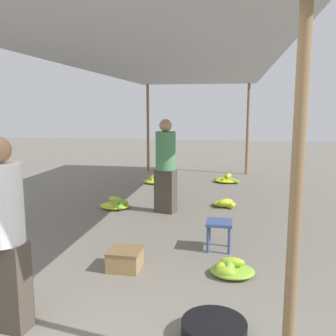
% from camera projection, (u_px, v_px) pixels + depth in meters
% --- Properties ---
extents(canopy_post_front_right, '(0.08, 0.08, 2.54)m').
position_uv_depth(canopy_post_front_right, '(296.00, 203.00, 2.34)').
color(canopy_post_front_right, olive).
rests_on(canopy_post_front_right, ground).
extents(canopy_post_back_left, '(0.08, 0.08, 2.54)m').
position_uv_depth(canopy_post_back_left, '(148.00, 128.00, 10.98)').
color(canopy_post_back_left, olive).
rests_on(canopy_post_back_left, ground).
extents(canopy_post_back_right, '(0.08, 0.08, 2.54)m').
position_uv_depth(canopy_post_back_right, '(248.00, 129.00, 10.49)').
color(canopy_post_back_right, olive).
rests_on(canopy_post_back_right, ground).
extents(canopy_tarp, '(3.27, 8.78, 0.04)m').
position_uv_depth(canopy_tarp, '(174.00, 67.00, 6.46)').
color(canopy_tarp, '#B2B2B7').
rests_on(canopy_tarp, canopy_post_front_left).
extents(vendor_foreground, '(0.38, 0.38, 1.64)m').
position_uv_depth(vendor_foreground, '(3.00, 232.00, 3.07)').
color(vendor_foreground, '#4C4238').
rests_on(vendor_foreground, ground).
extents(stool, '(0.34, 0.34, 0.39)m').
position_uv_depth(stool, '(219.00, 227.00, 4.92)').
color(stool, '#384C84').
rests_on(stool, ground).
extents(basin_black, '(0.54, 0.54, 0.14)m').
position_uv_depth(basin_black, '(214.00, 330.00, 3.05)').
color(basin_black, black).
rests_on(basin_black, ground).
extents(banana_pile_left_0, '(0.56, 0.53, 0.21)m').
position_uv_depth(banana_pile_left_0, '(155.00, 180.00, 9.38)').
color(banana_pile_left_0, yellow).
rests_on(banana_pile_left_0, ground).
extents(banana_pile_left_1, '(0.56, 0.51, 0.22)m').
position_uv_depth(banana_pile_left_1, '(116.00, 204.00, 7.00)').
color(banana_pile_left_1, yellow).
rests_on(banana_pile_left_1, ground).
extents(banana_pile_right_0, '(0.50, 0.44, 0.20)m').
position_uv_depth(banana_pile_right_0, '(230.00, 269.00, 4.20)').
color(banana_pile_right_0, '#C0D12A').
rests_on(banana_pile_right_0, ground).
extents(banana_pile_right_1, '(0.45, 0.46, 0.18)m').
position_uv_depth(banana_pile_right_1, '(225.00, 204.00, 7.09)').
color(banana_pile_right_1, '#B4CC2C').
rests_on(banana_pile_right_1, ground).
extents(banana_pile_right_2, '(0.72, 0.51, 0.24)m').
position_uv_depth(banana_pile_right_2, '(226.00, 180.00, 9.45)').
color(banana_pile_right_2, '#88BB34').
rests_on(banana_pile_right_2, ground).
extents(crate_near, '(0.38, 0.38, 0.24)m').
position_uv_depth(crate_near, '(125.00, 259.00, 4.36)').
color(crate_near, '#9E7A4C').
rests_on(crate_near, ground).
extents(shopper_walking_mid, '(0.46, 0.46, 1.67)m').
position_uv_depth(shopper_walking_mid, '(166.00, 165.00, 6.64)').
color(shopper_walking_mid, '#4C4238').
rests_on(shopper_walking_mid, ground).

